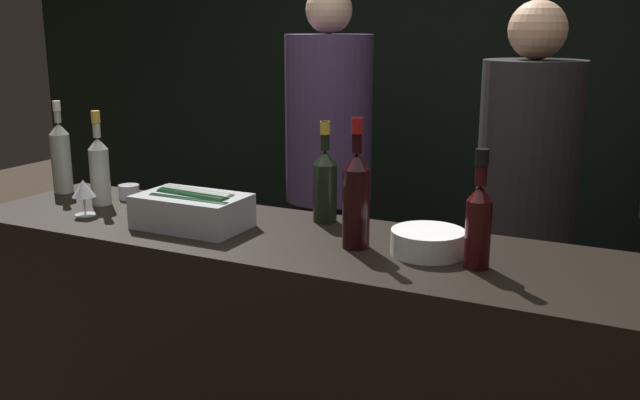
{
  "coord_description": "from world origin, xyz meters",
  "views": [
    {
      "loc": [
        0.95,
        -1.6,
        1.64
      ],
      "look_at": [
        0.0,
        0.33,
        1.11
      ],
      "focal_mm": 40.0,
      "sensor_mm": 36.0,
      "label": 1
    }
  ],
  "objects": [
    {
      "name": "white_wine_bottle",
      "position": [
        -1.19,
        0.43,
        1.14
      ],
      "size": [
        0.08,
        0.08,
        0.36
      ],
      "color": "#9EA899",
      "rests_on": "bar_counter"
    },
    {
      "name": "bowl_white",
      "position": [
        0.36,
        0.31,
        1.03
      ],
      "size": [
        0.22,
        0.22,
        0.07
      ],
      "color": "white",
      "rests_on": "bar_counter"
    },
    {
      "name": "candle_votive",
      "position": [
        -0.88,
        0.46,
        1.02
      ],
      "size": [
        0.08,
        0.08,
        0.05
      ],
      "color": "silver",
      "rests_on": "bar_counter"
    },
    {
      "name": "rose_wine_bottle",
      "position": [
        -0.92,
        0.35,
        1.13
      ],
      "size": [
        0.07,
        0.07,
        0.35
      ],
      "color": "#B2B7AD",
      "rests_on": "bar_counter"
    },
    {
      "name": "red_wine_bottle_black_foil",
      "position": [
        0.52,
        0.26,
        1.13
      ],
      "size": [
        0.07,
        0.07,
        0.33
      ],
      "color": "black",
      "rests_on": "bar_counter"
    },
    {
      "name": "wine_glass",
      "position": [
        -0.86,
        0.2,
        1.09
      ],
      "size": [
        0.08,
        0.08,
        0.13
      ],
      "color": "silver",
      "rests_on": "bar_counter"
    },
    {
      "name": "person_in_hoodie",
      "position": [
        -0.46,
        1.36,
        1.01
      ],
      "size": [
        0.4,
        0.4,
        1.81
      ],
      "rotation": [
        0.0,
        0.0,
        -0.56
      ],
      "color": "black",
      "rests_on": "ground_plane"
    },
    {
      "name": "person_blond_tee",
      "position": [
        0.5,
        1.08,
        0.96
      ],
      "size": [
        0.37,
        0.37,
        1.73
      ],
      "rotation": [
        0.0,
        0.0,
        -0.65
      ],
      "color": "black",
      "rests_on": "ground_plane"
    },
    {
      "name": "bar_counter",
      "position": [
        0.0,
        0.3,
        0.5
      ],
      "size": [
        2.52,
        0.6,
        0.99
      ],
      "color": "black",
      "rests_on": "ground_plane"
    },
    {
      "name": "red_wine_bottle_tall",
      "position": [
        0.14,
        0.28,
        1.15
      ],
      "size": [
        0.08,
        0.08,
        0.39
      ],
      "color": "black",
      "rests_on": "bar_counter"
    },
    {
      "name": "champagne_bottle",
      "position": [
        -0.07,
        0.5,
        1.13
      ],
      "size": [
        0.08,
        0.08,
        0.34
      ],
      "color": "black",
      "rests_on": "bar_counter"
    },
    {
      "name": "ice_bin_with_bottles",
      "position": [
        -0.42,
        0.24,
        1.06
      ],
      "size": [
        0.36,
        0.22,
        0.12
      ],
      "color": "#B7BABF",
      "rests_on": "bar_counter"
    },
    {
      "name": "wall_back_chalkboard",
      "position": [
        0.0,
        2.31,
        1.4
      ],
      "size": [
        6.4,
        0.06,
        2.8
      ],
      "color": "black",
      "rests_on": "ground_plane"
    }
  ]
}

